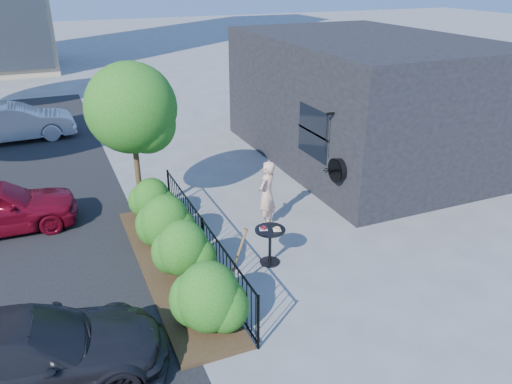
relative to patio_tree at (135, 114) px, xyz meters
name	(u,v)px	position (x,y,z in m)	size (l,w,h in m)	color
ground	(266,248)	(2.24, -2.76, -2.76)	(120.00, 120.00, 0.00)	gray
shop_building	(361,99)	(7.73, 1.74, -0.76)	(6.22, 9.00, 4.00)	black
fence	(203,240)	(0.74, -2.76, -2.20)	(0.05, 6.05, 1.10)	black
planting_bed	(173,267)	(0.04, -2.76, -2.72)	(1.30, 6.00, 0.08)	#382616
shrubs	(175,238)	(0.14, -2.66, -2.06)	(1.10, 5.60, 1.24)	#175914
patio_tree	(135,114)	(0.00, 0.00, 0.00)	(2.20, 2.20, 3.94)	#3F2B19
cafe_table	(270,240)	(2.06, -3.35, -2.19)	(0.66, 0.66, 0.89)	black
woman	(267,194)	(2.73, -1.68, -1.91)	(0.62, 0.41, 1.70)	beige
shovel	(235,265)	(0.98, -4.06, -2.14)	(0.49, 0.18, 1.42)	brown
car_silver	(14,123)	(-3.12, 8.23, -2.06)	(1.48, 4.26, 1.40)	#BABAC0
car_darkgrey	(23,354)	(-2.85, -5.12, -2.14)	(1.75, 4.31, 1.25)	black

